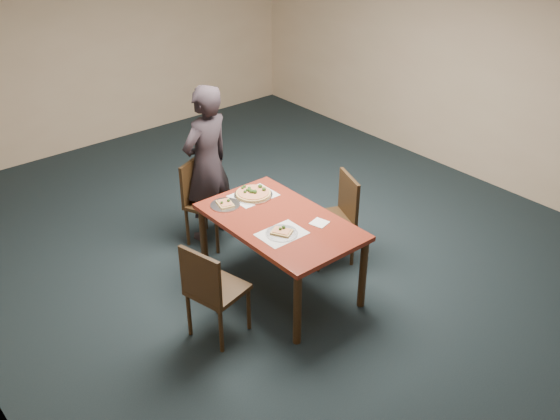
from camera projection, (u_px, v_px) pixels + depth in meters
ground at (292, 257)px, 6.42m from camera, size 8.00×8.00×0.00m
room_shell at (294, 96)px, 5.55m from camera, size 8.00×8.00×8.00m
dining_table at (280, 228)px, 5.66m from camera, size 0.90×1.50×0.75m
chair_far at (203, 197)px, 6.48m from camera, size 0.56×0.56×0.91m
chair_left at (211, 288)px, 5.12m from camera, size 0.51×0.51×0.91m
chair_right at (337, 213)px, 6.18m from camera, size 0.55×0.55×0.91m
diner at (207, 164)px, 6.40m from camera, size 0.68×0.52×1.69m
placemat_main at (253, 196)px, 6.01m from camera, size 0.42×0.32×0.00m
placemat_near at (282, 234)px, 5.40m from camera, size 0.40×0.30×0.00m
pizza_pan at (253, 193)px, 6.00m from camera, size 0.37×0.37×0.07m
slice_plate_near at (282, 232)px, 5.40m from camera, size 0.28×0.28×0.06m
slice_plate_far at (225, 204)px, 5.83m from camera, size 0.28×0.28×0.06m
napkin at (319, 223)px, 5.56m from camera, size 0.17×0.17×0.01m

